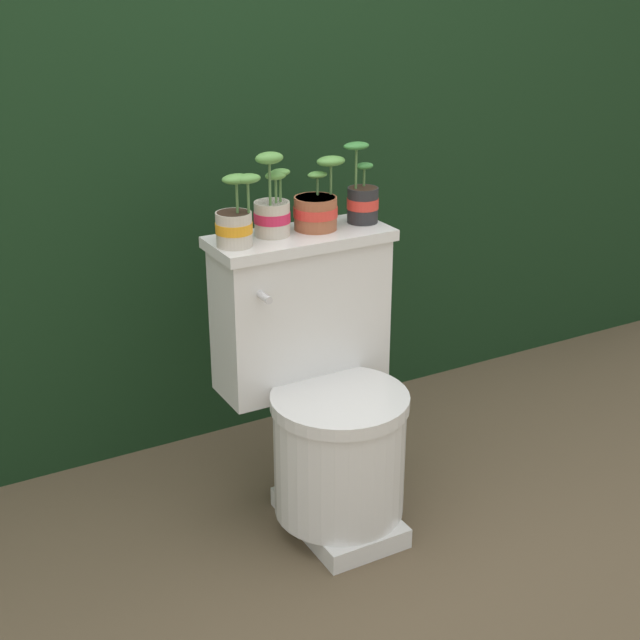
# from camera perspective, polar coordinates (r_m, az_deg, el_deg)

# --- Properties ---
(ground_plane) EXTENTS (12.00, 12.00, 0.00)m
(ground_plane) POSITION_cam_1_polar(r_m,az_deg,el_deg) (2.60, -0.45, -13.08)
(ground_plane) COLOR brown
(hedge_backdrop) EXTENTS (4.15, 0.80, 1.62)m
(hedge_backdrop) POSITION_cam_1_polar(r_m,az_deg,el_deg) (3.14, -9.71, 9.33)
(hedge_backdrop) COLOR black
(hedge_backdrop) RESTS_ON ground
(toilet) EXTENTS (0.50, 0.51, 0.81)m
(toilet) POSITION_cam_1_polar(r_m,az_deg,el_deg) (2.47, 0.16, -4.73)
(toilet) COLOR silver
(toilet) RESTS_ON ground
(potted_plant_left) EXTENTS (0.11, 0.10, 0.19)m
(potted_plant_left) POSITION_cam_1_polar(r_m,az_deg,el_deg) (2.30, -5.46, 6.34)
(potted_plant_left) COLOR beige
(potted_plant_left) RESTS_ON toilet
(potted_plant_midleft) EXTENTS (0.11, 0.11, 0.23)m
(potted_plant_midleft) POSITION_cam_1_polar(r_m,az_deg,el_deg) (2.38, -3.08, 7.11)
(potted_plant_midleft) COLOR beige
(potted_plant_midleft) RESTS_ON toilet
(potted_plant_middle) EXTENTS (0.15, 0.12, 0.19)m
(potted_plant_middle) POSITION_cam_1_polar(r_m,az_deg,el_deg) (2.44, -0.22, 7.22)
(potted_plant_middle) COLOR #9E5638
(potted_plant_middle) RESTS_ON toilet
(potted_plant_midright) EXTENTS (0.10, 0.09, 0.23)m
(potted_plant_midright) POSITION_cam_1_polar(r_m,az_deg,el_deg) (2.50, 2.72, 7.79)
(potted_plant_midright) COLOR #262628
(potted_plant_midright) RESTS_ON toilet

